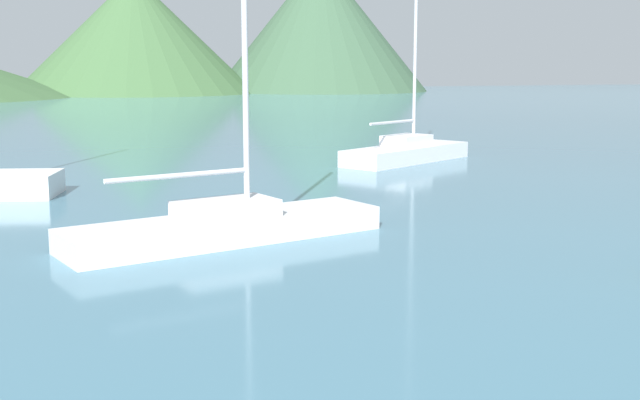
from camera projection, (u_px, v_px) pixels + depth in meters
The scene contains 4 objects.
sailboat_middle at pixel (407, 149), 28.65m from camera, with size 5.78×4.29×10.01m.
sailboat_outer at pixel (226, 223), 15.76m from camera, with size 6.64×3.24×7.42m.
hill_east at pixel (135, 34), 98.03m from camera, with size 29.47×29.47×14.25m.
hill_far_east at pixel (320, 25), 105.82m from camera, with size 28.37×28.37×17.38m.
Camera 1 is at (-3.53, 1.56, 3.42)m, focal length 45.00 mm.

